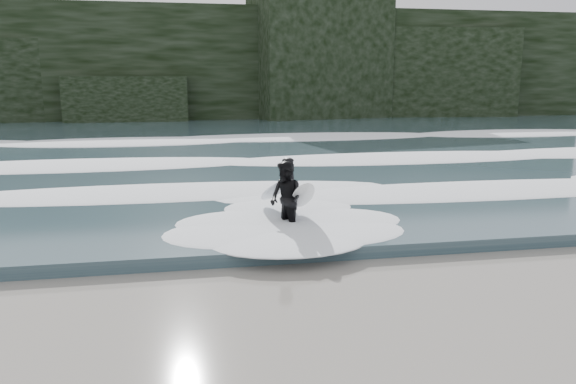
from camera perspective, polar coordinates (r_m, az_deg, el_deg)
name	(u,v)px	position (r m, az deg, el deg)	size (l,w,h in m)	color
ground	(415,318)	(9.50, 12.76, -12.41)	(120.00, 120.00, 0.00)	#706A54
sea	(237,135)	(37.29, -5.20, 5.76)	(90.00, 52.00, 0.30)	#314751
headland	(218,66)	(54.07, -7.11, 12.61)	(70.00, 9.00, 10.00)	black
foam_near	(300,189)	(17.64, 1.20, 0.32)	(60.00, 3.20, 0.20)	white
foam_mid	(267,158)	(24.44, -2.20, 3.47)	(60.00, 4.00, 0.24)	white
foam_far	(244,137)	(33.30, -4.52, 5.62)	(60.00, 4.80, 0.30)	white
surfer_left	(287,192)	(14.63, -0.09, 0.04)	(1.10, 1.93, 1.81)	black
surfer_right	(287,199)	(13.64, -0.07, -0.70)	(1.27, 1.84, 1.85)	black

